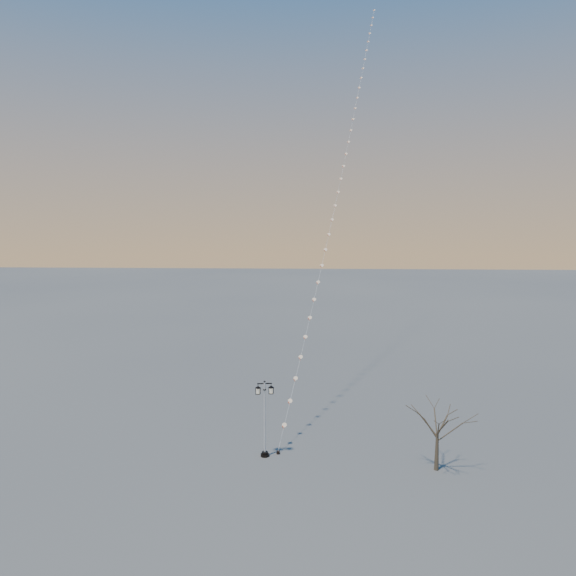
{
  "coord_description": "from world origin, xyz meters",
  "views": [
    {
      "loc": [
        1.89,
        -29.74,
        13.69
      ],
      "look_at": [
        -0.34,
        7.56,
        9.48
      ],
      "focal_mm": 33.5,
      "sensor_mm": 36.0,
      "label": 1
    }
  ],
  "objects": [
    {
      "name": "kite_train",
      "position": [
        4.08,
        22.89,
        21.04
      ],
      "size": [
        9.91,
        43.44,
        42.28
      ],
      "rotation": [
        0.0,
        0.0,
        0.31
      ],
      "color": "black",
      "rests_on": "ground"
    },
    {
      "name": "bare_tree",
      "position": [
        8.57,
        -0.14,
        2.84
      ],
      "size": [
        2.46,
        2.46,
        4.08
      ],
      "rotation": [
        0.0,
        0.0,
        -0.25
      ],
      "color": "#493D2C",
      "rests_on": "ground"
    },
    {
      "name": "ground",
      "position": [
        0.0,
        0.0,
        0.0
      ],
      "size": [
        300.0,
        300.0,
        0.0
      ],
      "primitive_type": "plane",
      "color": "#595B5A",
      "rests_on": "ground"
    },
    {
      "name": "street_lamp",
      "position": [
        -1.35,
        1.1,
        2.59
      ],
      "size": [
        1.18,
        0.53,
        4.67
      ],
      "rotation": [
        0.0,
        0.0,
        0.16
      ],
      "color": "black",
      "rests_on": "ground"
    }
  ]
}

